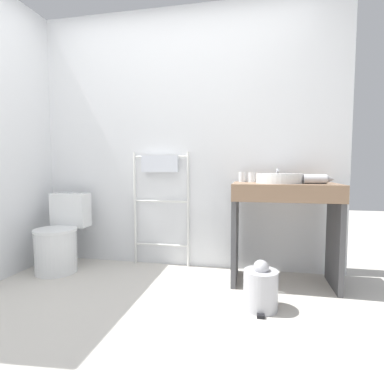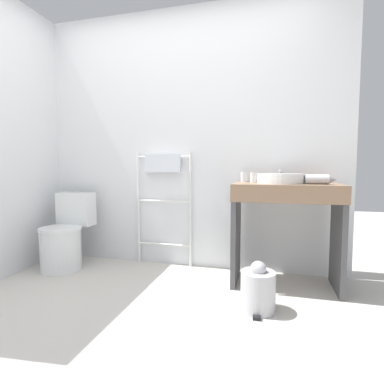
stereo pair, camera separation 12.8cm
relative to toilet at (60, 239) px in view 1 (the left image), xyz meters
name	(u,v)px [view 1 (the left image)]	position (x,y,z in m)	size (l,w,h in m)	color
ground_plane	(119,345)	(1.08, -1.03, -0.30)	(12.00, 12.00, 0.00)	beige
wall_back	(182,140)	(1.08, 0.44, 0.96)	(3.09, 0.12, 2.51)	silver
toilet	(60,239)	(0.00, 0.00, 0.00)	(0.39, 0.53, 0.73)	white
towel_radiator	(160,184)	(0.89, 0.33, 0.51)	(0.58, 0.06, 1.13)	white
vanity_counter	(284,217)	(2.05, 0.07, 0.26)	(0.84, 0.52, 0.85)	#84664C
sink_basin	(279,178)	(2.00, 0.09, 0.59)	(0.37, 0.37, 0.08)	white
faucet	(277,173)	(2.00, 0.29, 0.63)	(0.02, 0.10, 0.12)	silver
cup_near_wall	(242,177)	(1.69, 0.27, 0.59)	(0.06, 0.06, 0.09)	white
cup_near_edge	(252,177)	(1.78, 0.23, 0.59)	(0.06, 0.06, 0.09)	white
hair_dryer	(316,179)	(2.28, 0.03, 0.59)	(0.23, 0.18, 0.08)	#B7B7BC
trash_bin	(261,288)	(1.85, -0.43, -0.15)	(0.24, 0.27, 0.35)	#B7B7BC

